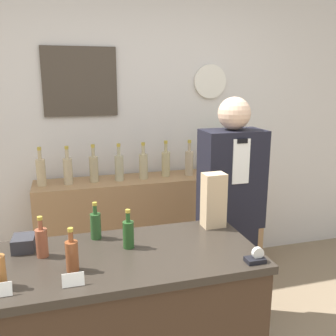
{
  "coord_description": "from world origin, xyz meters",
  "views": [
    {
      "loc": [
        -0.59,
        -1.23,
        1.74
      ],
      "look_at": [
        0.08,
        1.09,
        1.15
      ],
      "focal_mm": 40.0,
      "sensor_mm": 36.0,
      "label": 1
    }
  ],
  "objects_px": {
    "shopkeeper": "(230,217)",
    "tape_dispenser": "(256,258)",
    "paper_bag": "(214,200)",
    "potted_plant": "(234,152)"
  },
  "relations": [
    {
      "from": "paper_bag",
      "to": "potted_plant",
      "type": "bearing_deg",
      "value": 59.45
    },
    {
      "from": "shopkeeper",
      "to": "paper_bag",
      "type": "distance_m",
      "value": 0.49
    },
    {
      "from": "potted_plant",
      "to": "paper_bag",
      "type": "xyz_separation_m",
      "value": [
        -0.66,
        -1.11,
        -0.04
      ]
    },
    {
      "from": "shopkeeper",
      "to": "paper_bag",
      "type": "bearing_deg",
      "value": -128.93
    },
    {
      "from": "shopkeeper",
      "to": "potted_plant",
      "type": "xyz_separation_m",
      "value": [
        0.39,
        0.78,
        0.29
      ]
    },
    {
      "from": "shopkeeper",
      "to": "paper_bag",
      "type": "relative_size",
      "value": 5.17
    },
    {
      "from": "potted_plant",
      "to": "tape_dispenser",
      "type": "height_order",
      "value": "potted_plant"
    },
    {
      "from": "shopkeeper",
      "to": "tape_dispenser",
      "type": "relative_size",
      "value": 18.01
    },
    {
      "from": "shopkeeper",
      "to": "tape_dispenser",
      "type": "height_order",
      "value": "shopkeeper"
    },
    {
      "from": "shopkeeper",
      "to": "tape_dispenser",
      "type": "bearing_deg",
      "value": -107.12
    }
  ]
}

